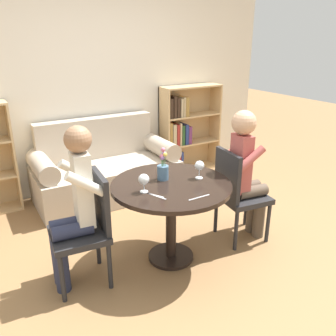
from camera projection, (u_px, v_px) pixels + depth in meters
The scene contains 15 objects.
ground_plane at pixel (171, 257), 3.18m from camera, with size 16.00×16.00×0.00m, color olive.
back_wall at pixel (87, 80), 4.29m from camera, with size 5.20×0.05×2.70m.
round_table at pixel (171, 198), 2.97m from camera, with size 1.00×1.00×0.72m.
couch at pixel (105, 171), 4.31m from camera, with size 1.68×0.80×0.92m.
bookshelf_right at pixel (183, 130), 5.04m from camera, with size 0.88×0.28×1.22m.
chair_left at pixel (88, 225), 2.74m from camera, with size 0.46×0.46×0.90m.
chair_right at pixel (237, 192), 3.31m from camera, with size 0.47×0.47×0.90m.
person_left at pixel (74, 206), 2.64m from camera, with size 0.44×0.37×1.28m.
person_right at pixel (247, 171), 3.27m from camera, with size 0.44×0.37×1.26m.
wine_glass_left at pixel (144, 180), 2.73m from camera, with size 0.09×0.09×0.15m.
wine_glass_right at pixel (199, 166), 3.00m from camera, with size 0.08×0.08×0.16m.
flower_vase at pixel (163, 169), 2.98m from camera, with size 0.10×0.10×0.28m.
knife_left_setting at pixel (199, 197), 2.67m from camera, with size 0.19×0.01×0.00m.
fork_left_setting at pixel (156, 196), 2.69m from camera, with size 0.08×0.18×0.00m.
knife_right_setting at pixel (153, 195), 2.72m from camera, with size 0.10×0.17×0.00m.
Camera 1 is at (-1.39, -2.30, 1.87)m, focal length 38.00 mm.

